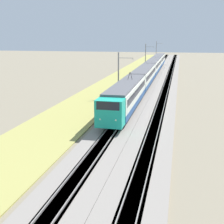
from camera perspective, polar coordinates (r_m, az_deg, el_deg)
The scene contains 9 objects.
ballast_main at distance 53.58m, azimuth 4.63°, elevation 2.88°, with size 240.00×4.40×0.30m.
ballast_adjacent at distance 53.20m, azimuth 9.37°, elevation 2.66°, with size 240.00×4.40×0.30m.
track_main at distance 53.58m, azimuth 4.63°, elevation 2.89°, with size 240.00×1.57×0.45m.
track_adjacent at distance 53.19m, azimuth 9.37°, elevation 2.67°, with size 240.00×1.57×0.45m.
grass_verge at distance 54.93m, azimuth -2.61°, elevation 3.08°, with size 240.00×8.23×0.12m.
passenger_train at distance 73.18m, azimuth 6.81°, elevation 7.58°, with size 84.99×3.01×5.21m.
catenary_mast_mid at distance 51.93m, azimuth 1.25°, elevation 6.82°, with size 0.22×2.56×7.63m.
catenary_mast_far at distance 92.38m, azimuth 6.18°, elevation 9.94°, with size 0.22×2.56×8.05m.
catenary_mast_distant at distance 133.21m, azimuth 8.11°, elevation 11.04°, with size 0.22×2.56×8.04m.
Camera 1 is at (-2.17, -6.85, 10.25)m, focal length 50.00 mm.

